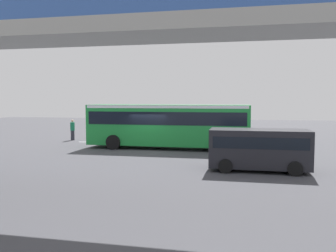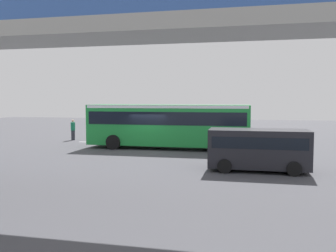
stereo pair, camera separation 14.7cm
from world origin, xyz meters
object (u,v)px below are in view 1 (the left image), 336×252
object	(u,v)px
bicycle_green	(286,153)
pedestrian	(73,130)
city_bus	(168,123)
traffic_sign	(128,120)
parked_van	(259,147)

from	to	relation	value
bicycle_green	pedestrian	world-z (taller)	pedestrian
city_bus	traffic_sign	size ratio (longest dim) A/B	4.12
city_bus	pedestrian	bearing A→B (deg)	-20.87
city_bus	traffic_sign	world-z (taller)	city_bus
pedestrian	bicycle_green	bearing A→B (deg)	158.31
bicycle_green	traffic_sign	world-z (taller)	traffic_sign
bicycle_green	pedestrian	bearing A→B (deg)	-21.69
parked_van	bicycle_green	bearing A→B (deg)	-115.71
traffic_sign	city_bus	bearing A→B (deg)	146.57
bicycle_green	traffic_sign	size ratio (longest dim) A/B	0.63
parked_van	bicycle_green	xyz separation A→B (m)	(-1.71, -3.56, -0.81)
pedestrian	traffic_sign	world-z (taller)	traffic_sign
parked_van	pedestrian	distance (m)	18.45
parked_van	pedestrian	bearing A→B (deg)	-34.03
city_bus	parked_van	distance (m)	9.12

